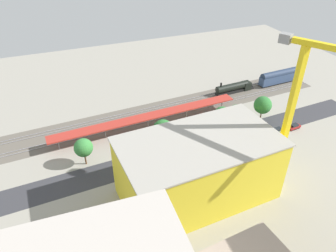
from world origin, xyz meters
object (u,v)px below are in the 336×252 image
Objects in this scene: construction_building at (198,169)px; box_truck_0 at (153,157)px; street_tree_1 at (83,148)px; parked_car_2 at (259,137)px; parked_car_1 at (277,131)px; locomotive at (235,88)px; parked_car_7 at (158,161)px; street_tree_2 at (236,113)px; street_tree_3 at (222,116)px; parked_car_5 at (201,151)px; parked_car_6 at (180,157)px; traffic_light at (219,121)px; tower_crane at (305,106)px; street_tree_4 at (163,130)px; platform_canopy_near at (148,117)px; parked_car_0 at (294,127)px; parked_car_4 at (221,146)px; passenger_coach at (280,76)px; parked_car_3 at (241,139)px; street_tree_0 at (263,105)px.

box_truck_0 is at bearing -72.31° from construction_building.
box_truck_0 is at bearing 162.02° from street_tree_1.
parked_car_1 is at bearing -174.72° from parked_car_2.
parked_car_7 is (43.19, 29.56, -1.11)m from locomotive.
street_tree_2 reaches higher than parked_car_2.
parked_car_2 is at bearing 137.38° from street_tree_3.
parked_car_7 is (13.44, -0.50, -0.00)m from parked_car_5.
parked_car_6 is 0.67× the size of traffic_light.
locomotive is at bearing -107.54° from parked_car_2.
parked_car_2 is at bearing 171.41° from street_tree_1.
parked_car_1 is 31.73m from tower_crane.
street_tree_3 is (9.05, -8.33, 5.07)m from parked_car_2.
street_tree_4 is (0.39, -22.53, -2.87)m from construction_building.
construction_building is 4.80× the size of street_tree_2.
parked_car_6 is 0.44× the size of box_truck_0.
construction_building reaches higher than parked_car_5.
locomotive is at bearing -140.71° from parked_car_6.
parked_car_7 is at bearing 34.39° from locomotive.
platform_canopy_near is at bearing -32.26° from parked_car_2.
traffic_light is (-42.02, -0.04, -1.45)m from street_tree_1.
street_tree_4 is (28.94, -8.66, 4.39)m from parked_car_2.
street_tree_3 reaches higher than street_tree_1.
street_tree_2 is at bearing -151.56° from parked_car_5.
parked_car_0 is 0.55× the size of street_tree_1.
parked_car_2 is (-30.28, 19.11, -3.34)m from platform_canopy_near.
parked_car_5 is at bearing 135.94° from street_tree_4.
street_tree_4 is (-23.53, -0.74, -0.56)m from street_tree_1.
street_tree_4 is (38.50, 21.59, 3.29)m from locomotive.
parked_car_4 is at bearing 175.31° from box_truck_0.
locomotive reaches higher than parked_car_0.
box_truck_0 is 1.52× the size of traffic_light.
street_tree_2 is at bearing 31.52° from passenger_coach.
parked_car_4 is 0.42× the size of box_truck_0.
street_tree_3 is at bearing -67.62° from parked_car_3.
street_tree_4 is (25.81, 0.78, 0.41)m from street_tree_2.
street_tree_1 is 1.00× the size of street_tree_4.
parked_car_6 reaches higher than parked_car_7.
tower_crane reaches higher than traffic_light.
parked_car_4 reaches higher than parked_car_2.
street_tree_0 reaches higher than traffic_light.
street_tree_3 is (-19.49, -22.20, -2.19)m from construction_building.
platform_canopy_near is 23.87m from street_tree_3.
locomotive is at bearing -147.52° from box_truck_0.
platform_canopy_near is 10.59m from street_tree_4.
passenger_coach is 43.26m from parked_car_2.
parked_car_2 is at bearing 178.81° from parked_car_7.
traffic_light is at bearing 5.17° from street_tree_0.
parked_car_4 is 0.49× the size of street_tree_1.
parked_car_0 is 6.58m from parked_car_1.
passenger_coach is 4.35× the size of parked_car_7.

